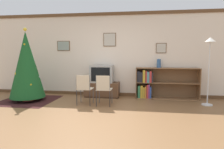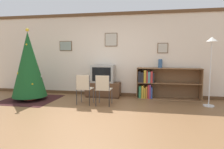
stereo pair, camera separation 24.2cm
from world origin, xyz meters
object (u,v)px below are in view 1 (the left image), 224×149
at_px(vase, 159,63).
at_px(standing_lamp, 210,53).
at_px(bookshelf, 156,83).
at_px(television, 102,74).
at_px(folding_chair_left, 84,88).
at_px(folding_chair_right, 104,88).
at_px(christmas_tree, 27,65).
at_px(tv_console, 102,90).

height_order(vase, standing_lamp, standing_lamp).
distance_m(bookshelf, vase, 0.63).
height_order(television, vase, vase).
xyz_separation_m(folding_chair_left, folding_chair_right, (0.53, 0.00, 0.00)).
distance_m(christmas_tree, folding_chair_left, 1.91).
bearing_deg(christmas_tree, tv_console, 21.89).
xyz_separation_m(folding_chair_left, bookshelf, (1.96, 1.15, -0.01)).
bearing_deg(folding_chair_right, standing_lamp, 10.11).
relative_size(christmas_tree, folding_chair_left, 2.58).
xyz_separation_m(folding_chair_right, bookshelf, (1.42, 1.15, -0.01)).
xyz_separation_m(christmas_tree, folding_chair_right, (2.33, -0.25, -0.59)).
distance_m(tv_console, vase, 1.97).
bearing_deg(standing_lamp, television, 169.02).
relative_size(bookshelf, vase, 7.15).
xyz_separation_m(folding_chair_left, vase, (2.04, 1.19, 0.61)).
bearing_deg(standing_lamp, folding_chair_right, -169.89).
relative_size(folding_chair_left, standing_lamp, 0.45).
height_order(christmas_tree, tv_console, christmas_tree).
xyz_separation_m(television, folding_chair_left, (-0.27, -1.07, -0.28)).
xyz_separation_m(folding_chair_right, vase, (1.50, 1.19, 0.61)).
xyz_separation_m(tv_console, folding_chair_left, (-0.27, -1.08, 0.24)).
bearing_deg(television, tv_console, 90.00).
height_order(christmas_tree, bookshelf, christmas_tree).
bearing_deg(vase, folding_chair_right, -141.64).
bearing_deg(standing_lamp, tv_console, 168.97).
distance_m(television, folding_chair_left, 1.14).
bearing_deg(christmas_tree, television, 21.83).
bearing_deg(folding_chair_left, vase, 30.29).
height_order(folding_chair_right, bookshelf, bookshelf).
height_order(folding_chair_left, folding_chair_right, same).
bearing_deg(christmas_tree, folding_chair_right, -6.04).
distance_m(television, folding_chair_right, 1.14).
relative_size(folding_chair_left, folding_chair_right, 1.00).
distance_m(television, vase, 1.81).
relative_size(tv_console, bookshelf, 0.58).
bearing_deg(bookshelf, folding_chair_right, -141.19).
xyz_separation_m(television, folding_chair_right, (0.27, -1.07, -0.28)).
height_order(christmas_tree, folding_chair_left, christmas_tree).
relative_size(folding_chair_left, bookshelf, 0.43).
bearing_deg(bookshelf, christmas_tree, -166.55).
distance_m(tv_console, bookshelf, 1.71).
xyz_separation_m(television, vase, (1.77, 0.12, 0.34)).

